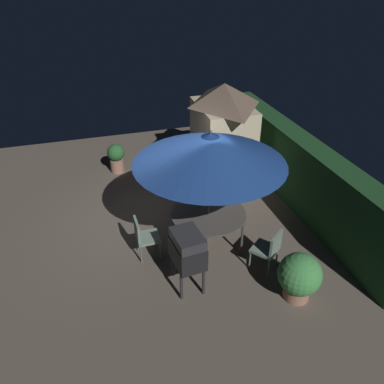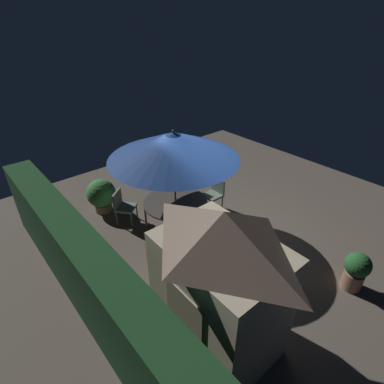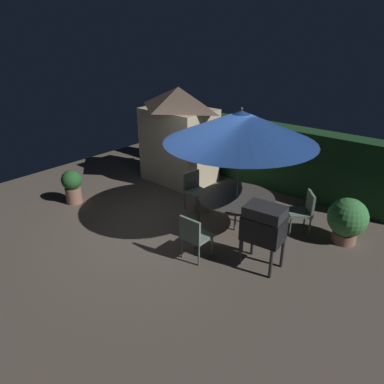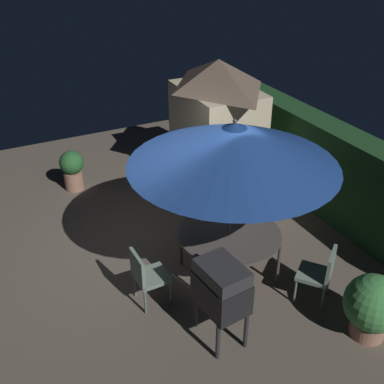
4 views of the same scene
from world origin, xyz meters
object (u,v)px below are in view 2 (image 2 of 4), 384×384
at_px(patio_table, 176,203).
at_px(chair_toward_hedge, 205,242).
at_px(bbq_grill, 173,175).
at_px(chair_far_side, 123,205).
at_px(potted_plant_by_shed, 356,270).
at_px(potted_plant_by_grill, 101,195).
at_px(garden_shed, 219,282).
at_px(patio_umbrella, 174,145).
at_px(chair_near_shed, 215,192).

height_order(patio_table, chair_toward_hedge, chair_toward_hedge).
distance_m(bbq_grill, chair_far_side, 1.67).
relative_size(patio_table, potted_plant_by_shed, 1.86).
height_order(chair_far_side, potted_plant_by_grill, potted_plant_by_grill).
bearing_deg(bbq_grill, potted_plant_by_grill, 64.20).
xyz_separation_m(garden_shed, potted_plant_by_grill, (4.80, -0.33, -0.81)).
relative_size(patio_umbrella, potted_plant_by_shed, 3.51).
distance_m(patio_umbrella, potted_plant_by_grill, 2.82).
xyz_separation_m(patio_umbrella, bbq_grill, (1.07, -0.76, -1.42)).
bearing_deg(patio_table, patio_umbrella, -90.00).
bearing_deg(chair_near_shed, patio_table, 90.80).
relative_size(garden_shed, chair_far_side, 2.89).
bearing_deg(bbq_grill, patio_table, 144.67).
relative_size(bbq_grill, potted_plant_by_grill, 1.27).
distance_m(garden_shed, potted_plant_by_shed, 3.12).
bearing_deg(potted_plant_by_shed, bbq_grill, 8.03).
relative_size(patio_table, chair_near_shed, 1.75).
bearing_deg(patio_table, potted_plant_by_grill, 28.29).
relative_size(chair_near_shed, potted_plant_by_grill, 0.95).
height_order(chair_far_side, potted_plant_by_shed, chair_far_side).
xyz_separation_m(patio_table, potted_plant_by_shed, (-3.84, -1.45, -0.28)).
bearing_deg(bbq_grill, garden_shed, 151.37).
bearing_deg(chair_near_shed, chair_toward_hedge, 129.85).
bearing_deg(garden_shed, chair_far_side, -7.30).
height_order(patio_umbrella, chair_far_side, patio_umbrella).
distance_m(patio_umbrella, bbq_grill, 1.93).
bearing_deg(potted_plant_by_grill, chair_near_shed, -128.42).
bearing_deg(potted_plant_by_shed, chair_toward_hedge, 34.48).
relative_size(bbq_grill, potted_plant_by_shed, 1.42).
xyz_separation_m(garden_shed, chair_near_shed, (2.87, -2.76, -0.81)).
distance_m(potted_plant_by_shed, potted_plant_by_grill, 6.31).
bearing_deg(bbq_grill, chair_far_side, 88.87).
height_order(patio_table, patio_umbrella, patio_umbrella).
height_order(chair_near_shed, chair_toward_hedge, same).
height_order(patio_umbrella, potted_plant_by_grill, patio_umbrella).
height_order(garden_shed, patio_table, garden_shed).
xyz_separation_m(garden_shed, patio_table, (2.85, -1.38, -0.58)).
height_order(patio_table, chair_far_side, chair_far_side).
relative_size(chair_far_side, potted_plant_by_shed, 1.06).
relative_size(chair_far_side, potted_plant_by_grill, 0.95).
bearing_deg(potted_plant_by_grill, chair_far_side, -168.41).
xyz_separation_m(patio_umbrella, chair_far_side, (1.11, 0.88, -1.74)).
xyz_separation_m(chair_near_shed, potted_plant_by_shed, (-3.86, -0.07, -0.05)).
distance_m(patio_table, chair_far_side, 1.43).
distance_m(patio_table, chair_toward_hedge, 1.39).
bearing_deg(potted_plant_by_grill, patio_umbrella, -151.71).
relative_size(chair_far_side, chair_toward_hedge, 1.00).
xyz_separation_m(bbq_grill, chair_far_side, (0.03, 1.64, -0.33)).
xyz_separation_m(patio_umbrella, chair_near_shed, (0.02, -1.38, -1.74)).
relative_size(chair_near_shed, potted_plant_by_shed, 1.06).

